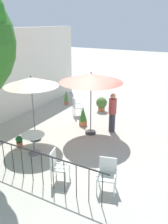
{
  "coord_description": "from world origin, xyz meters",
  "views": [
    {
      "loc": [
        -7.89,
        -4.3,
        4.35
      ],
      "look_at": [
        0.0,
        0.04,
        0.95
      ],
      "focal_mm": 38.68,
      "sensor_mm": 36.0,
      "label": 1
    }
  ],
  "objects_px": {
    "patio_umbrella_1": "(91,78)",
    "potted_plant_0": "(19,141)",
    "patio_chair_0": "(107,172)",
    "patio_chair_1": "(57,164)",
    "potted_plant_1": "(66,97)",
    "standing_person": "(112,112)",
    "patio_umbrella_0": "(31,82)",
    "patio_chair_2": "(76,106)",
    "potted_plant_2": "(101,104)",
    "cafe_table_0": "(33,140)",
    "potted_plant_3": "(83,116)"
  },
  "relations": [
    {
      "from": "patio_umbrella_1",
      "to": "potted_plant_0",
      "type": "distance_m",
      "value": 3.55
    },
    {
      "from": "patio_chair_0",
      "to": "patio_chair_1",
      "type": "height_order",
      "value": "patio_chair_1"
    },
    {
      "from": "patio_chair_1",
      "to": "potted_plant_1",
      "type": "bearing_deg",
      "value": 30.58
    },
    {
      "from": "patio_umbrella_1",
      "to": "patio_chair_0",
      "type": "xyz_separation_m",
      "value": [
        -2.93,
        -2.01,
        -1.77
      ]
    },
    {
      "from": "standing_person",
      "to": "potted_plant_1",
      "type": "bearing_deg",
      "value": 60.21
    },
    {
      "from": "patio_umbrella_0",
      "to": "patio_chair_0",
      "type": "height_order",
      "value": "patio_umbrella_0"
    },
    {
      "from": "patio_chair_2",
      "to": "potted_plant_2",
      "type": "bearing_deg",
      "value": -33.5
    },
    {
      "from": "patio_chair_2",
      "to": "cafe_table_0",
      "type": "bearing_deg",
      "value": -172.12
    },
    {
      "from": "cafe_table_0",
      "to": "potted_plant_1",
      "type": "height_order",
      "value": "potted_plant_1"
    },
    {
      "from": "cafe_table_0",
      "to": "standing_person",
      "type": "distance_m",
      "value": 3.44
    },
    {
      "from": "patio_umbrella_1",
      "to": "cafe_table_0",
      "type": "height_order",
      "value": "patio_umbrella_1"
    },
    {
      "from": "patio_umbrella_0",
      "to": "patio_chair_1",
      "type": "bearing_deg",
      "value": -127.56
    },
    {
      "from": "standing_person",
      "to": "patio_umbrella_1",
      "type": "bearing_deg",
      "value": 131.24
    },
    {
      "from": "patio_chair_1",
      "to": "patio_umbrella_1",
      "type": "bearing_deg",
      "value": 10.66
    },
    {
      "from": "patio_chair_0",
      "to": "patio_chair_2",
      "type": "relative_size",
      "value": 1.01
    },
    {
      "from": "potted_plant_1",
      "to": "standing_person",
      "type": "bearing_deg",
      "value": -119.79
    },
    {
      "from": "patio_chair_2",
      "to": "potted_plant_3",
      "type": "relative_size",
      "value": 1.08
    },
    {
      "from": "potted_plant_0",
      "to": "potted_plant_3",
      "type": "height_order",
      "value": "potted_plant_3"
    },
    {
      "from": "patio_umbrella_1",
      "to": "potted_plant_3",
      "type": "height_order",
      "value": "patio_umbrella_1"
    },
    {
      "from": "patio_chair_0",
      "to": "potted_plant_0",
      "type": "relative_size",
      "value": 2.1
    },
    {
      "from": "patio_chair_1",
      "to": "potted_plant_2",
      "type": "distance_m",
      "value": 6.02
    },
    {
      "from": "cafe_table_0",
      "to": "patio_chair_0",
      "type": "height_order",
      "value": "patio_chair_0"
    },
    {
      "from": "patio_chair_2",
      "to": "potted_plant_0",
      "type": "bearing_deg",
      "value": 176.32
    },
    {
      "from": "potted_plant_3",
      "to": "potted_plant_2",
      "type": "bearing_deg",
      "value": 1.5
    },
    {
      "from": "standing_person",
      "to": "patio_chair_1",
      "type": "bearing_deg",
      "value": 178.87
    },
    {
      "from": "patio_umbrella_1",
      "to": "potted_plant_2",
      "type": "xyz_separation_m",
      "value": [
        2.62,
        0.73,
        -1.91
      ]
    },
    {
      "from": "patio_chair_0",
      "to": "patio_chair_1",
      "type": "xyz_separation_m",
      "value": [
        -0.33,
        1.4,
        0.0
      ]
    },
    {
      "from": "patio_chair_2",
      "to": "potted_plant_3",
      "type": "height_order",
      "value": "patio_chair_2"
    },
    {
      "from": "patio_umbrella_1",
      "to": "patio_chair_0",
      "type": "distance_m",
      "value": 3.97
    },
    {
      "from": "potted_plant_1",
      "to": "patio_umbrella_0",
      "type": "bearing_deg",
      "value": -163.55
    },
    {
      "from": "potted_plant_3",
      "to": "standing_person",
      "type": "relative_size",
      "value": 0.52
    },
    {
      "from": "patio_umbrella_0",
      "to": "potted_plant_1",
      "type": "bearing_deg",
      "value": 16.45
    },
    {
      "from": "cafe_table_0",
      "to": "patio_chair_0",
      "type": "distance_m",
      "value": 3.04
    },
    {
      "from": "patio_umbrella_0",
      "to": "potted_plant_0",
      "type": "bearing_deg",
      "value": 172.01
    },
    {
      "from": "potted_plant_1",
      "to": "potted_plant_2",
      "type": "bearing_deg",
      "value": -90.67
    },
    {
      "from": "cafe_table_0",
      "to": "patio_chair_1",
      "type": "relative_size",
      "value": 0.82
    },
    {
      "from": "patio_chair_1",
      "to": "patio_chair_0",
      "type": "bearing_deg",
      "value": -76.92
    },
    {
      "from": "patio_umbrella_0",
      "to": "potted_plant_1",
      "type": "relative_size",
      "value": 3.03
    },
    {
      "from": "potted_plant_0",
      "to": "potted_plant_2",
      "type": "distance_m",
      "value": 5.01
    },
    {
      "from": "patio_umbrella_1",
      "to": "patio_chair_2",
      "type": "relative_size",
      "value": 2.77
    },
    {
      "from": "potted_plant_0",
      "to": "potted_plant_1",
      "type": "distance_m",
      "value": 5.06
    },
    {
      "from": "potted_plant_0",
      "to": "potted_plant_2",
      "type": "bearing_deg",
      "value": -11.8
    },
    {
      "from": "patio_chair_1",
      "to": "standing_person",
      "type": "xyz_separation_m",
      "value": [
        3.86,
        -0.08,
        0.31
      ]
    },
    {
      "from": "potted_plant_1",
      "to": "standing_person",
      "type": "xyz_separation_m",
      "value": [
        -2.04,
        -3.56,
        0.42
      ]
    },
    {
      "from": "potted_plant_0",
      "to": "patio_chair_2",
      "type": "bearing_deg",
      "value": -3.68
    },
    {
      "from": "patio_chair_0",
      "to": "cafe_table_0",
      "type": "bearing_deg",
      "value": 79.77
    },
    {
      "from": "patio_umbrella_1",
      "to": "patio_chair_0",
      "type": "relative_size",
      "value": 2.73
    },
    {
      "from": "patio_chair_2",
      "to": "potted_plant_2",
      "type": "relative_size",
      "value": 1.26
    },
    {
      "from": "patio_chair_1",
      "to": "potted_plant_0",
      "type": "xyz_separation_m",
      "value": [
        0.96,
        2.36,
        -0.3
      ]
    },
    {
      "from": "potted_plant_0",
      "to": "standing_person",
      "type": "bearing_deg",
      "value": -40.12
    }
  ]
}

